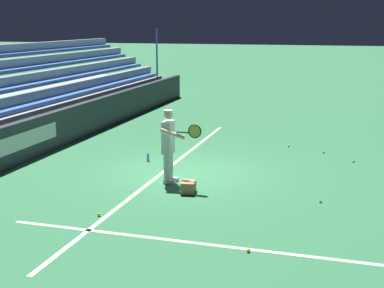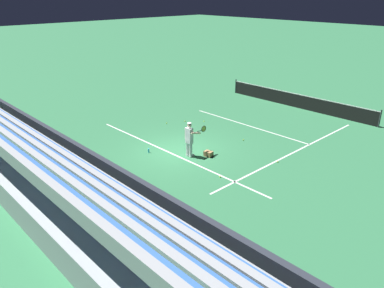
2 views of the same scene
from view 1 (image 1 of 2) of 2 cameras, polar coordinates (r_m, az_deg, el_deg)
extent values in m
plane|color=#337A4C|center=(13.36, -0.95, -3.08)|extent=(160.00, 160.00, 0.00)
cube|color=white|center=(13.52, -2.97, -2.90)|extent=(12.00, 0.10, 0.01)
cube|color=white|center=(8.93, 16.24, -11.90)|extent=(0.10, 12.00, 0.01)
cube|color=#2D333D|center=(15.16, -17.39, 0.38)|extent=(26.72, 0.24, 1.10)
cube|color=silver|center=(15.07, -17.04, 0.55)|extent=(2.80, 0.01, 0.44)
cylinder|color=#4C70B2|center=(26.26, -3.75, 8.50)|extent=(0.08, 0.08, 3.40)
cylinder|color=silver|center=(12.58, -2.37, -2.02)|extent=(0.15, 0.15, 0.88)
cylinder|color=silver|center=(12.39, -2.71, -2.27)|extent=(0.15, 0.15, 0.88)
cube|color=white|center=(12.67, -2.10, -3.77)|extent=(0.11, 0.28, 0.09)
cube|color=white|center=(12.47, -2.44, -4.04)|extent=(0.11, 0.28, 0.09)
cube|color=silver|center=(12.40, -2.56, -0.54)|extent=(0.34, 0.23, 0.20)
cube|color=white|center=(12.32, -2.57, 1.14)|extent=(0.36, 0.22, 0.58)
sphere|color=beige|center=(12.23, -2.55, 3.11)|extent=(0.21, 0.21, 0.21)
cylinder|color=white|center=(12.22, -2.55, 3.52)|extent=(0.20, 0.20, 0.05)
cylinder|color=beige|center=(12.55, -2.19, 1.18)|extent=(0.09, 0.09, 0.56)
cylinder|color=beige|center=(12.01, -2.08, 1.09)|extent=(0.10, 0.58, 0.24)
cylinder|color=black|center=(11.93, -0.99, 1.26)|extent=(0.04, 0.30, 0.03)
torus|color=black|center=(11.84, 0.29, 1.36)|extent=(0.03, 0.31, 0.31)
cylinder|color=#D6D14C|center=(11.84, 0.29, 1.36)|extent=(0.01, 0.27, 0.27)
cube|color=#A87F51|center=(11.79, -0.39, -4.61)|extent=(0.44, 0.36, 0.26)
sphere|color=#CCE533|center=(14.97, 16.85, -1.77)|extent=(0.07, 0.07, 0.07)
sphere|color=#CCE533|center=(10.58, -9.89, -7.44)|extent=(0.07, 0.07, 0.07)
sphere|color=#CCE533|center=(11.49, 13.55, -5.95)|extent=(0.07, 0.07, 0.07)
sphere|color=#CCE533|center=(15.79, 13.86, -0.85)|extent=(0.07, 0.07, 0.07)
sphere|color=#CCE533|center=(16.35, 10.25, -0.21)|extent=(0.07, 0.07, 0.07)
sphere|color=#CCE533|center=(8.93, 6.03, -11.23)|extent=(0.07, 0.07, 0.07)
cylinder|color=#33B2E5|center=(14.51, -4.71, -1.39)|extent=(0.07, 0.07, 0.22)
camera|label=2|loc=(15.77, -79.71, 16.73)|focal=35.00mm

